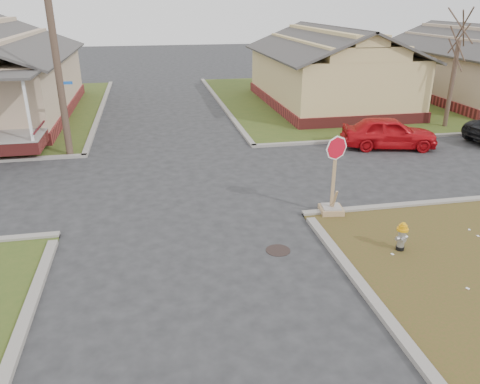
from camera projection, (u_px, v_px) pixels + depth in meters
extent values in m
plane|color=#262628|center=(192.00, 249.00, 12.23)|extent=(120.00, 120.00, 0.00)
cylinder|color=black|center=(278.00, 250.00, 12.16)|extent=(0.64, 0.64, 0.01)
cube|color=maroon|center=(327.00, 100.00, 28.86)|extent=(7.20, 11.20, 0.60)
cube|color=#D1BC7B|center=(329.00, 74.00, 28.25)|extent=(7.00, 11.00, 2.60)
cube|color=maroon|center=(471.00, 94.00, 30.65)|extent=(7.20, 11.20, 0.60)
cube|color=tan|center=(476.00, 69.00, 30.04)|extent=(7.00, 11.00, 2.60)
cylinder|color=#413025|center=(54.00, 43.00, 17.83)|extent=(0.28, 0.28, 9.00)
cylinder|color=#413025|center=(452.00, 85.00, 23.16)|extent=(0.22, 0.22, 4.20)
cylinder|color=black|center=(400.00, 248.00, 12.10)|extent=(0.21, 0.21, 0.10)
cylinder|color=#A2A3A6|center=(401.00, 238.00, 11.99)|extent=(0.19, 0.19, 0.45)
sphere|color=#A2A3A6|center=(402.00, 231.00, 11.91)|extent=(0.19, 0.19, 0.19)
cylinder|color=#E8A00C|center=(403.00, 229.00, 11.89)|extent=(0.29, 0.29, 0.06)
cylinder|color=#E8A00C|center=(403.00, 227.00, 11.87)|extent=(0.21, 0.21, 0.10)
sphere|color=#E8A00C|center=(403.00, 225.00, 11.84)|extent=(0.15, 0.15, 0.15)
cube|color=#A38258|center=(331.00, 210.00, 14.21)|extent=(0.67, 0.67, 0.16)
cube|color=#9A938D|center=(331.00, 207.00, 14.17)|extent=(0.54, 0.54, 0.04)
cube|color=#A38258|center=(334.00, 174.00, 13.77)|extent=(0.10, 0.05, 2.27)
cylinder|color=red|center=(337.00, 148.00, 13.42)|extent=(0.61, 0.27, 0.65)
cylinder|color=white|center=(337.00, 148.00, 13.43)|extent=(0.69, 0.30, 0.73)
imported|color=red|center=(389.00, 133.00, 20.35)|extent=(4.29, 2.50, 1.37)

